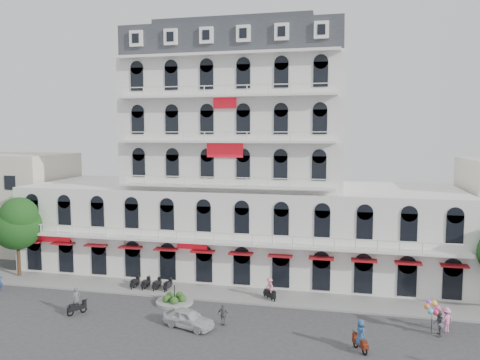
% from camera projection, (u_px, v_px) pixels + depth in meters
% --- Properties ---
extents(ground, '(120.00, 120.00, 0.00)m').
position_uv_depth(ground, '(185.00, 336.00, 33.77)').
color(ground, '#38383A').
rests_on(ground, ground).
extents(sidewalk, '(53.00, 4.00, 0.16)m').
position_uv_depth(sidewalk, '(217.00, 293.00, 42.50)').
color(sidewalk, gray).
rests_on(sidewalk, ground).
extents(main_building, '(45.00, 15.00, 25.80)m').
position_uv_depth(main_building, '(239.00, 176.00, 50.25)').
color(main_building, silver).
rests_on(main_building, ground).
extents(flank_building_west, '(14.00, 10.00, 12.00)m').
position_uv_depth(flank_building_west, '(11.00, 201.00, 59.07)').
color(flank_building_west, beige).
rests_on(flank_building_west, ground).
extents(traffic_island, '(3.20, 3.20, 1.60)m').
position_uv_depth(traffic_island, '(175.00, 300.00, 40.22)').
color(traffic_island, gray).
rests_on(traffic_island, ground).
extents(parked_scooter_row, '(4.40, 1.80, 1.10)m').
position_uv_depth(parked_scooter_row, '(151.00, 290.00, 43.68)').
color(parked_scooter_row, black).
rests_on(parked_scooter_row, ground).
extents(tree_west_inner, '(4.76, 4.76, 8.25)m').
position_uv_depth(tree_west_inner, '(17.00, 222.00, 46.93)').
color(tree_west_inner, '#382314').
rests_on(tree_west_inner, ground).
extents(parked_car, '(4.38, 2.82, 1.39)m').
position_uv_depth(parked_car, '(189.00, 318.00, 35.17)').
color(parked_car, silver).
rests_on(parked_car, ground).
extents(rider_west, '(1.12, 1.48, 2.23)m').
position_uv_depth(rider_west, '(77.00, 302.00, 37.66)').
color(rider_west, black).
rests_on(rider_west, ground).
extents(rider_east, '(1.06, 1.53, 2.20)m').
position_uv_depth(rider_east, '(360.00, 335.00, 31.25)').
color(rider_east, '#612111').
rests_on(rider_east, ground).
extents(rider_center, '(1.28, 1.34, 2.05)m').
position_uv_depth(rider_center, '(270.00, 289.00, 40.74)').
color(rider_center, black).
rests_on(rider_center, ground).
extents(pedestrian_mid, '(1.03, 0.52, 1.69)m').
position_uv_depth(pedestrian_mid, '(224.00, 315.00, 35.49)').
color(pedestrian_mid, '#5B5D62').
rests_on(pedestrian_mid, ground).
extents(pedestrian_right, '(1.35, 1.27, 1.83)m').
position_uv_depth(pedestrian_right, '(446.00, 320.00, 34.38)').
color(pedestrian_right, pink).
rests_on(pedestrian_right, ground).
extents(balloon_vendor, '(1.41, 1.34, 2.45)m').
position_uv_depth(balloon_vendor, '(437.00, 319.00, 33.69)').
color(balloon_vendor, '#525359').
rests_on(balloon_vendor, ground).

